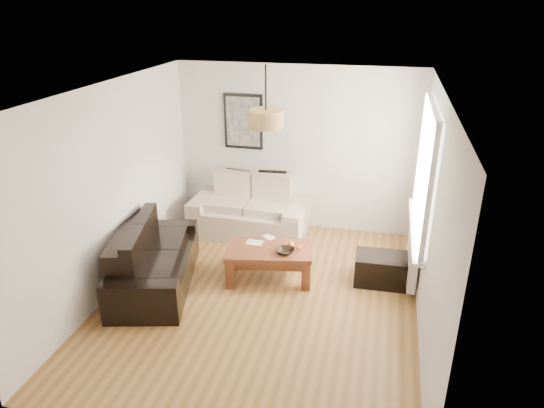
% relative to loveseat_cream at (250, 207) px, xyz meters
% --- Properties ---
extents(floor, '(4.50, 4.50, 0.00)m').
position_rel_loveseat_cream_xyz_m(floor, '(0.64, -1.78, -0.45)').
color(floor, brown).
rests_on(floor, ground).
extents(ceiling, '(3.80, 4.50, 0.00)m').
position_rel_loveseat_cream_xyz_m(ceiling, '(0.64, -1.78, 2.15)').
color(ceiling, white).
rests_on(ceiling, floor).
extents(wall_back, '(3.80, 0.04, 2.60)m').
position_rel_loveseat_cream_xyz_m(wall_back, '(0.64, 0.47, 0.85)').
color(wall_back, silver).
rests_on(wall_back, floor).
extents(wall_front, '(3.80, 0.04, 2.60)m').
position_rel_loveseat_cream_xyz_m(wall_front, '(0.64, -4.03, 0.85)').
color(wall_front, silver).
rests_on(wall_front, floor).
extents(wall_left, '(0.04, 4.50, 2.60)m').
position_rel_loveseat_cream_xyz_m(wall_left, '(-1.26, -1.78, 0.85)').
color(wall_left, silver).
rests_on(wall_left, floor).
extents(wall_right, '(0.04, 4.50, 2.60)m').
position_rel_loveseat_cream_xyz_m(wall_right, '(2.54, -1.78, 0.85)').
color(wall_right, silver).
rests_on(wall_right, floor).
extents(window_bay, '(0.14, 1.90, 1.60)m').
position_rel_loveseat_cream_xyz_m(window_bay, '(2.50, -0.98, 1.15)').
color(window_bay, white).
rests_on(window_bay, wall_right).
extents(radiator, '(0.10, 0.90, 0.52)m').
position_rel_loveseat_cream_xyz_m(radiator, '(2.46, -0.98, -0.07)').
color(radiator, white).
rests_on(radiator, wall_right).
extents(poster, '(0.62, 0.04, 0.87)m').
position_rel_loveseat_cream_xyz_m(poster, '(-0.21, 0.44, 1.25)').
color(poster, black).
rests_on(poster, wall_back).
extents(pendant_shade, '(0.40, 0.40, 0.20)m').
position_rel_loveseat_cream_xyz_m(pendant_shade, '(0.64, -1.48, 1.78)').
color(pendant_shade, tan).
rests_on(pendant_shade, ceiling).
extents(loveseat_cream, '(1.82, 1.03, 0.89)m').
position_rel_loveseat_cream_xyz_m(loveseat_cream, '(0.00, 0.00, 0.00)').
color(loveseat_cream, '#BCAB98').
rests_on(loveseat_cream, floor).
extents(sofa_leather, '(1.30, 1.98, 0.79)m').
position_rel_loveseat_cream_xyz_m(sofa_leather, '(-0.79, -1.76, -0.05)').
color(sofa_leather, black).
rests_on(sofa_leather, floor).
extents(coffee_table, '(1.22, 0.81, 0.46)m').
position_rel_loveseat_cream_xyz_m(coffee_table, '(0.63, -1.30, -0.22)').
color(coffee_table, brown).
rests_on(coffee_table, floor).
extents(ottoman, '(0.71, 0.47, 0.40)m').
position_rel_loveseat_cream_xyz_m(ottoman, '(2.09, -1.04, -0.25)').
color(ottoman, black).
rests_on(ottoman, floor).
extents(cushion_left, '(0.42, 0.17, 0.41)m').
position_rel_loveseat_cream_xyz_m(cushion_left, '(-0.25, 0.22, 0.32)').
color(cushion_left, black).
rests_on(cushion_left, loveseat_cream).
extents(cushion_right, '(0.45, 0.17, 0.44)m').
position_rel_loveseat_cream_xyz_m(cushion_right, '(0.31, 0.22, 0.33)').
color(cushion_right, black).
rests_on(cushion_right, loveseat_cream).
extents(fruit_bowl, '(0.25, 0.25, 0.06)m').
position_rel_loveseat_cream_xyz_m(fruit_bowl, '(0.86, -1.37, 0.04)').
color(fruit_bowl, black).
rests_on(fruit_bowl, coffee_table).
extents(orange_a, '(0.08, 0.08, 0.07)m').
position_rel_loveseat_cream_xyz_m(orange_a, '(0.91, -1.21, 0.05)').
color(orange_a, orange).
rests_on(orange_a, fruit_bowl).
extents(orange_b, '(0.07, 0.07, 0.06)m').
position_rel_loveseat_cream_xyz_m(orange_b, '(1.02, -1.25, 0.05)').
color(orange_b, '#EE5314').
rests_on(orange_b, fruit_bowl).
extents(orange_c, '(0.09, 0.09, 0.07)m').
position_rel_loveseat_cream_xyz_m(orange_c, '(0.91, -1.18, 0.05)').
color(orange_c, '#FFA215').
rests_on(orange_c, fruit_bowl).
extents(papers, '(0.22, 0.16, 0.01)m').
position_rel_loveseat_cream_xyz_m(papers, '(0.40, -1.18, 0.02)').
color(papers, silver).
rests_on(papers, coffee_table).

